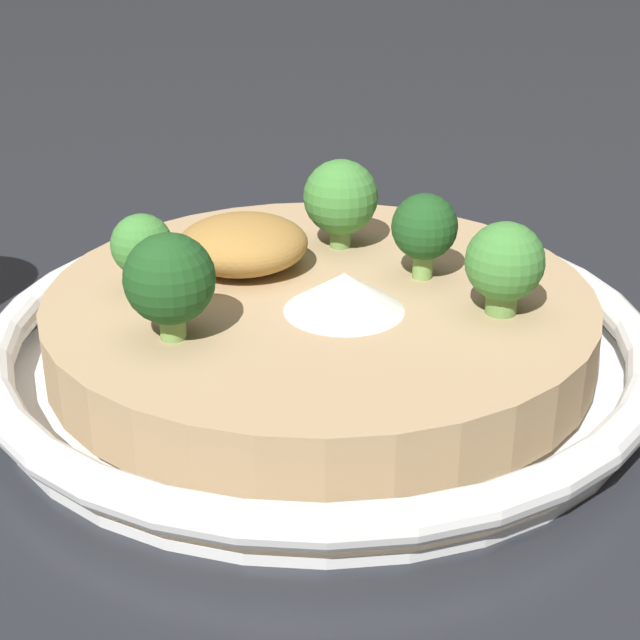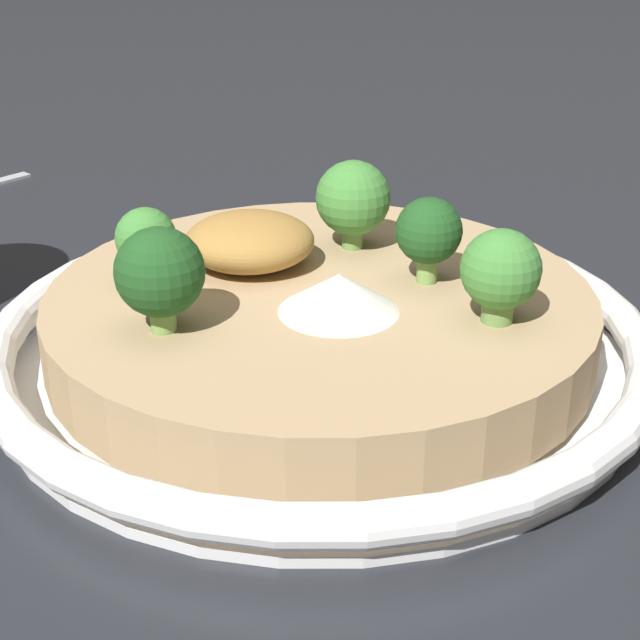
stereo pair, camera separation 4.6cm
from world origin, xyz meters
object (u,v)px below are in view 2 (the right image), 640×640
broccoli_back (353,199)px  broccoli_back_left (146,241)px  broccoli_right (501,272)px  risotto_bowl (320,332)px  broccoli_left (160,274)px  broccoli_back_right (429,233)px

broccoli_back → broccoli_back_left: size_ratio=1.22×
broccoli_back_left → broccoli_right: bearing=-20.1°
risotto_bowl → broccoli_right: bearing=-28.9°
broccoli_left → broccoli_back_left: broccoli_left is taller
broccoli_left → risotto_bowl: bearing=26.5°
broccoli_back_left → broccoli_right: (0.15, -0.06, 0.00)m
broccoli_back_right → broccoli_back_left: size_ratio=1.10×
broccoli_left → broccoli_back: same height
broccoli_left → broccoli_back_left: 0.05m
risotto_bowl → broccoli_back: bearing=67.5°
broccoli_back_left → risotto_bowl: bearing=-11.0°
broccoli_left → broccoli_back: bearing=43.7°
risotto_bowl → broccoli_back_left: (-0.08, 0.02, 0.04)m
broccoli_back_left → broccoli_right: 0.16m
broccoli_left → broccoli_back_left: bearing=100.0°
risotto_bowl → broccoli_back_right: size_ratio=7.59×
risotto_bowl → broccoli_back_left: 0.09m
broccoli_back → broccoli_back_right: 0.06m
broccoli_back → broccoli_right: size_ratio=1.09×
risotto_bowl → broccoli_back_right: bearing=5.9°
risotto_bowl → broccoli_back: size_ratio=6.88×
broccoli_back_right → risotto_bowl: bearing=-174.1°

